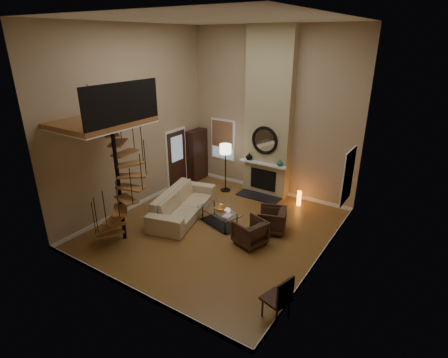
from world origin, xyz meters
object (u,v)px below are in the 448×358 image
Objects in this scene: floor_lamp at (225,153)px; side_chair at (280,297)px; armchair_far at (252,233)px; armchair_near at (274,220)px; hutch at (197,155)px; sofa at (183,203)px; coffee_table at (219,216)px; accent_lamp at (299,198)px.

side_chair is (4.26, -4.66, -0.89)m from floor_lamp.
armchair_far is 0.75× the size of side_chair.
floor_lamp is 1.71× the size of side_chair.
floor_lamp reaches higher than armchair_near.
hutch reaches higher than armchair_near.
coffee_table is at bearing -99.09° from sofa.
coffee_table is at bearing -90.61° from armchair_far.
side_chair is (5.81, -5.04, -0.42)m from hutch.
armchair_near is 1.98m from accent_lamp.
floor_lamp is (-2.52, 2.62, 1.06)m from armchair_far.
hutch is at bearing 179.06° from accent_lamp.
sofa is 2.84m from armchair_near.
accent_lamp is at bearing 6.65° from floor_lamp.
armchair_near is 3.35m from floor_lamp.
hutch is at bearing -108.32° from armchair_far.
sofa is 3.73× the size of armchair_far.
side_chair reaches higher than armchair_far.
armchair_far is at bearing -111.75° from sofa.
coffee_table is (-1.51, -0.51, -0.07)m from armchair_near.
coffee_table is 2.73m from floor_lamp.
sofa is at bearing -91.39° from floor_lamp.
armchair_far is 0.52× the size of coffee_table.
side_chair reaches higher than accent_lamp.
armchair_far reaches higher than accent_lamp.
coffee_table is at bearing -90.64° from armchair_near.
hutch is 1.94× the size of side_chair.
side_chair reaches higher than coffee_table.
armchair_near is 1.59m from coffee_table.
accent_lamp is at bearing -60.72° from sofa.
coffee_table is 2.96× the size of accent_lamp.
sofa is 2.60m from armchair_far.
accent_lamp is at bearing -0.94° from hutch.
coffee_table is (1.26, 0.12, -0.11)m from sofa.
sofa is 5.72× the size of accent_lamp.
hutch is 4.76m from armchair_near.
coffee_table is (2.75, -2.55, -0.67)m from hutch.
floor_lamp is at bearing -15.98° from sofa.
armchair_far is (4.07, -3.00, -0.60)m from hutch.
hutch is 1.66m from floor_lamp.
armchair_far is at bearing -18.67° from coffee_table.
armchair_near is 0.53× the size of coffee_table.
side_chair is (1.55, -3.00, 0.17)m from armchair_near.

